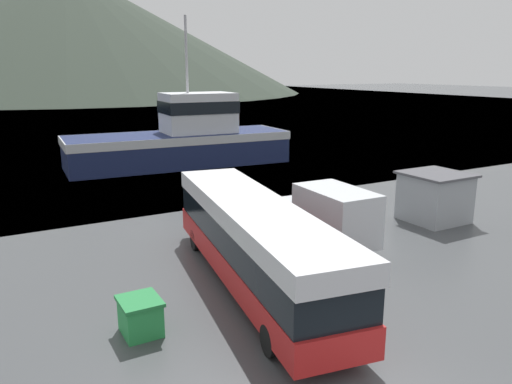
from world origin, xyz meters
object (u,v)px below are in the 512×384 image
delivery_van (329,215)px  storage_bin (140,316)px  fishing_boat (183,139)px  dock_kiosk (435,197)px  tour_bus (254,240)px

delivery_van → storage_bin: delivery_van is taller
fishing_boat → dock_kiosk: 21.71m
tour_bus → dock_kiosk: (11.98, 2.44, -0.49)m
tour_bus → delivery_van: bearing=33.2°
tour_bus → storage_bin: bearing=-155.1°
tour_bus → fishing_boat: fishing_boat is taller
tour_bus → storage_bin: (-4.54, -1.26, -1.20)m
tour_bus → delivery_van: 5.49m
delivery_van → dock_kiosk: delivery_van is taller
delivery_van → storage_bin: size_ratio=4.13×
fishing_boat → tour_bus: bearing=168.1°
tour_bus → fishing_boat: size_ratio=0.71×
storage_bin → dock_kiosk: dock_kiosk is taller
tour_bus → fishing_boat: 24.32m
fishing_boat → dock_kiosk: (5.49, -20.99, -0.85)m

